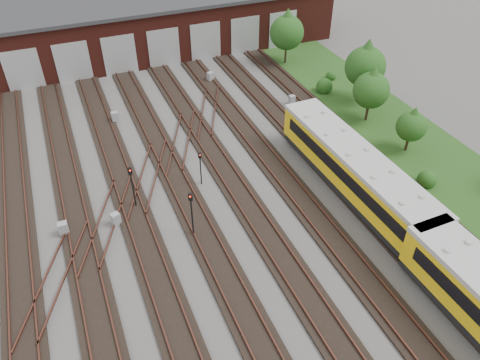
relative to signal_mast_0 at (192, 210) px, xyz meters
name	(u,v)px	position (x,y,z in m)	size (l,w,h in m)	color
ground	(269,292)	(2.71, -6.46, -2.41)	(120.00, 120.00, 0.00)	#484643
track_network	(262,285)	(2.54, -5.87, -2.31)	(30.40, 70.00, 0.33)	black
maintenance_shed	(125,26)	(2.70, 33.51, 0.79)	(51.00, 12.50, 6.35)	#4E1A13
grass_verge	(413,142)	(21.71, 3.54, -2.39)	(8.00, 55.00, 0.05)	#224517
signal_mast_0	(192,210)	(0.00, 0.00, 0.00)	(0.32, 0.31, 3.80)	black
signal_mast_1	(200,164)	(2.39, 5.25, -0.49)	(0.25, 0.24, 3.00)	black
signal_mast_2	(132,183)	(-3.01, 4.51, -0.08)	(0.29, 0.27, 3.65)	black
signal_mast_3	(369,204)	(11.69, -3.55, -0.59)	(0.26, 0.25, 2.81)	black
relay_cabinet_0	(64,229)	(-8.25, 3.59, -1.88)	(0.64, 0.53, 1.06)	#96989B
relay_cabinet_1	(115,117)	(-2.04, 17.37, -1.89)	(0.63, 0.52, 1.04)	#96989B
relay_cabinet_2	(116,219)	(-4.72, 3.19, -1.91)	(0.60, 0.50, 1.00)	#96989B
relay_cabinet_3	(210,77)	(9.20, 21.95, -1.88)	(0.64, 0.53, 1.06)	#96989B
relay_cabinet_4	(292,100)	(15.01, 13.94, -1.93)	(0.58, 0.48, 0.96)	#96989B
tree_0	(287,29)	(18.93, 23.07, 1.69)	(3.85, 3.85, 6.38)	#2E2015
tree_1	(372,86)	(20.08, 8.43, 1.16)	(3.36, 3.36, 5.56)	#2E2015
tree_2	(366,62)	(21.72, 11.89, 1.80)	(3.96, 3.96, 6.56)	#2E2015
tree_3	(412,123)	(20.34, 2.83, 0.33)	(2.58, 2.58, 4.27)	#2E2015
bush_0	(428,177)	(18.71, -1.71, -1.67)	(1.49, 1.49, 1.49)	#1B4714
bush_1	(325,84)	(19.41, 15.05, -1.55)	(1.72, 1.72, 1.72)	#1B4714
bush_2	(331,75)	(21.61, 17.28, -1.86)	(1.11, 1.11, 1.11)	#1B4714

